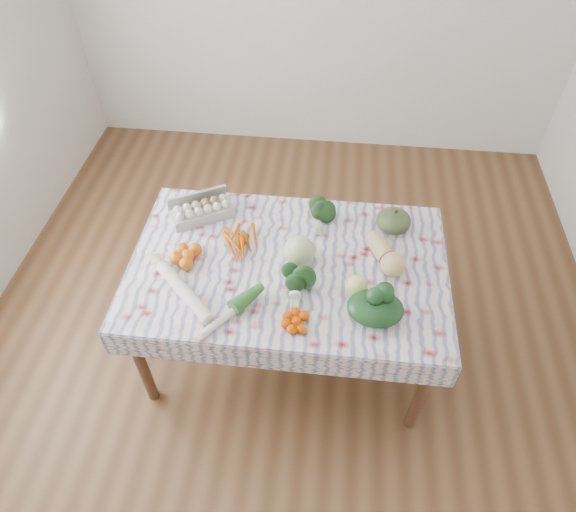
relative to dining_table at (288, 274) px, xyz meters
The scene contains 16 objects.
ground 0.68m from the dining_table, ahead, with size 4.50×4.50×0.00m, color brown.
dining_table is the anchor object (origin of this frame).
tablecloth 0.08m from the dining_table, ahead, with size 1.66×1.06×0.01m, color white.
egg_carton 0.61m from the dining_table, 150.30° to the left, with size 0.34×0.14×0.09m, color #B3B3AE.
carrot_bunch 0.29m from the dining_table, 159.50° to the left, with size 0.22×0.20×0.04m, color #C94F02.
kale_bunch 0.37m from the dining_table, 67.21° to the left, with size 0.15×0.13×0.13m, color #183915.
kabocha_squash 0.65m from the dining_table, 30.69° to the left, with size 0.19×0.19×0.12m, color #3E5028.
cabbage 0.18m from the dining_table, 20.20° to the left, with size 0.16×0.16×0.16m, color #C0D18A.
butternut_squash 0.53m from the dining_table, ahead, with size 0.13×0.28×0.13m, color tan.
orange_cluster 0.54m from the dining_table, behind, with size 0.23×0.23×0.08m, color orange.
broccoli 0.24m from the dining_table, 73.45° to the right, with size 0.15×0.15×0.11m, color #194119.
mandarin_cluster 0.40m from the dining_table, 77.81° to the right, with size 0.17×0.17×0.05m, color #D94800.
grapefruit 0.41m from the dining_table, 23.77° to the right, with size 0.11×0.11×0.11m, color #E1E471.
spinach_bag 0.55m from the dining_table, 33.02° to the right, with size 0.27×0.22×0.12m, color black.
daikon 0.56m from the dining_table, 150.78° to the right, with size 0.07×0.07×0.46m, color silver.
leek 0.44m from the dining_table, 122.65° to the right, with size 0.04×0.04×0.38m, color white.
Camera 1 is at (0.20, -1.79, 2.75)m, focal length 32.00 mm.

